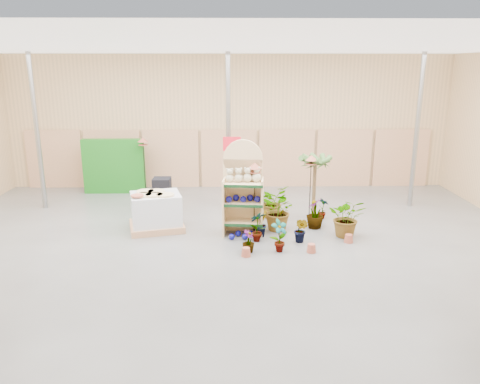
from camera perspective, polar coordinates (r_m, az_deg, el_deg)
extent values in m
cube|color=#585858|center=(10.85, -1.45, -7.46)|extent=(15.00, 12.00, 0.10)
cube|color=white|center=(10.02, -1.63, 17.61)|extent=(15.00, 12.00, 0.10)
cube|color=tan|center=(16.17, -1.38, 8.54)|extent=(15.00, 0.10, 4.50)
cylinder|color=gray|center=(14.74, -23.50, 6.64)|extent=(0.14, 0.14, 4.50)
cylinder|color=gray|center=(14.67, 20.75, 6.88)|extent=(0.14, 0.14, 4.50)
cylinder|color=gray|center=(13.64, -1.43, 7.29)|extent=(0.14, 0.14, 4.50)
cube|color=tan|center=(17.34, -21.65, 3.74)|extent=(1.90, 0.06, 2.00)
cube|color=tan|center=(16.74, -15.21, 3.90)|extent=(1.90, 0.06, 2.00)
cube|color=tan|center=(16.37, -8.39, 4.03)|extent=(1.90, 0.06, 2.00)
cube|color=tan|center=(16.23, -1.36, 4.10)|extent=(1.90, 0.06, 2.00)
cube|color=tan|center=(16.35, 5.69, 4.10)|extent=(1.90, 0.06, 2.00)
cube|color=tan|center=(16.70, 12.54, 4.05)|extent=(1.90, 0.06, 2.00)
cube|color=tan|center=(17.28, 19.01, 3.95)|extent=(1.90, 0.06, 2.00)
cube|color=#E2BC87|center=(11.84, 0.35, -0.44)|extent=(0.99, 0.19, 1.87)
cylinder|color=#E2BC87|center=(11.63, 0.36, 4.01)|extent=(0.99, 0.19, 0.99)
cube|color=#E2BC87|center=(11.75, 0.38, -3.66)|extent=(1.00, 0.64, 0.04)
cube|color=#0F3819|center=(11.49, 0.41, -4.10)|extent=(0.95, 0.13, 0.07)
cube|color=#E2BC87|center=(11.60, 0.38, -1.34)|extent=(1.00, 0.64, 0.04)
cube|color=#0F3819|center=(11.34, 0.42, -1.74)|extent=(0.95, 0.13, 0.07)
cube|color=#E2BC87|center=(11.47, 0.39, 1.03)|extent=(1.00, 0.64, 0.04)
cube|color=#0F3819|center=(11.20, 0.42, 0.69)|extent=(0.95, 0.13, 0.07)
cube|color=#E2BC87|center=(11.63, -1.95, -1.87)|extent=(0.10, 0.55, 1.43)
cube|color=#E2BC87|center=(11.65, 2.71, -1.85)|extent=(0.10, 0.55, 1.43)
sphere|color=#C3B898|center=(11.50, -1.26, 1.68)|extent=(0.20, 0.20, 0.20)
sphere|color=#C3B898|center=(11.46, -1.27, 2.48)|extent=(0.15, 0.15, 0.15)
sphere|color=#C3B898|center=(11.50, -0.17, 1.71)|extent=(0.21, 0.21, 0.21)
sphere|color=#C3B898|center=(11.46, -0.17, 2.54)|extent=(0.15, 0.15, 0.15)
sphere|color=#C3B898|center=(11.50, 0.93, 1.74)|extent=(0.22, 0.22, 0.22)
sphere|color=#C3B898|center=(11.46, 0.93, 2.60)|extent=(0.15, 0.15, 0.15)
sphere|color=#C3B898|center=(11.51, 2.03, 1.77)|extent=(0.23, 0.23, 0.23)
sphere|color=#C3B898|center=(11.47, 2.03, 2.66)|extent=(0.15, 0.15, 0.15)
sphere|color=navy|center=(11.55, -1.36, -0.89)|extent=(0.17, 0.17, 0.17)
sphere|color=navy|center=(11.67, -0.49, -0.71)|extent=(0.17, 0.17, 0.17)
sphere|color=navy|center=(11.55, 0.39, -0.88)|extent=(0.17, 0.17, 0.17)
sphere|color=navy|center=(11.68, 1.24, -0.70)|extent=(0.17, 0.17, 0.17)
sphere|color=navy|center=(11.56, 2.13, -0.87)|extent=(0.17, 0.17, 0.17)
sphere|color=navy|center=(11.48, -1.01, -5.48)|extent=(0.15, 0.15, 0.15)
sphere|color=navy|center=(11.70, -0.23, -5.06)|extent=(0.15, 0.15, 0.15)
sphere|color=navy|center=(11.48, 0.59, -5.47)|extent=(0.15, 0.15, 0.15)
sphere|color=navy|center=(11.71, 1.34, -5.05)|extent=(0.15, 0.15, 0.15)
cube|color=tan|center=(12.38, -10.11, -4.11)|extent=(1.58, 1.42, 0.17)
cube|color=silver|center=(12.23, -10.21, -2.01)|extent=(1.44, 1.28, 0.78)
cylinder|color=beige|center=(12.01, -11.74, -0.36)|extent=(0.45, 0.45, 0.04)
cylinder|color=beige|center=(11.96, -10.42, -0.36)|extent=(0.45, 0.45, 0.04)
cylinder|color=beige|center=(11.91, -9.10, -0.35)|extent=(0.45, 0.45, 0.04)
cylinder|color=beige|center=(12.32, -11.46, 0.06)|extent=(0.45, 0.45, 0.04)
cylinder|color=beige|center=(12.28, -10.18, 0.07)|extent=(0.45, 0.45, 0.04)
cube|color=black|center=(13.78, -9.40, -1.35)|extent=(0.50, 0.50, 0.50)
cube|color=black|center=(13.65, -9.49, 0.66)|extent=(0.50, 0.50, 0.50)
cube|color=#186A17|center=(16.03, -15.10, 3.06)|extent=(2.00, 0.30, 1.80)
cylinder|color=gray|center=(13.36, -0.98, 2.10)|extent=(0.05, 0.05, 2.20)
cube|color=red|center=(13.14, -1.00, 5.88)|extent=(0.50, 0.03, 0.40)
cylinder|color=black|center=(11.76, 1.76, -1.31)|extent=(0.02, 0.02, 1.57)
cylinder|color=#AC523E|center=(11.56, 1.79, 2.43)|extent=(0.30, 0.30, 0.02)
cone|color=#AC523E|center=(11.52, 1.80, 3.25)|extent=(0.34, 0.34, 0.14)
cylinder|color=black|center=(12.82, 8.53, -0.06)|extent=(0.02, 0.02, 1.58)
cylinder|color=#AC523E|center=(12.63, 8.67, 3.41)|extent=(0.30, 0.30, 0.02)
cone|color=#AC523E|center=(12.60, 8.70, 4.16)|extent=(0.34, 0.34, 0.14)
cylinder|color=black|center=(15.44, -11.57, 2.59)|extent=(0.02, 0.02, 1.67)
cylinder|color=#AC523E|center=(15.28, -11.73, 5.64)|extent=(0.30, 0.30, 0.02)
cone|color=#AC523E|center=(15.26, -11.77, 6.27)|extent=(0.34, 0.34, 0.14)
cylinder|color=brown|center=(13.12, 9.01, 0.13)|extent=(0.10, 0.10, 1.52)
imported|color=#3F682D|center=(11.29, 2.12, -4.19)|extent=(0.49, 0.43, 0.77)
imported|color=#3F682D|center=(11.63, 2.60, -3.84)|extent=(0.44, 0.47, 0.67)
imported|color=#3F682D|center=(12.02, 4.80, -2.27)|extent=(1.26, 1.26, 1.06)
imported|color=#3F682D|center=(12.34, 9.13, -2.55)|extent=(0.58, 0.58, 0.81)
imported|color=#3F682D|center=(13.14, 10.08, -1.95)|extent=(0.38, 0.38, 0.61)
imported|color=#3F682D|center=(12.30, 4.81, -3.21)|extent=(0.35, 0.31, 0.51)
imported|color=#3F682D|center=(13.05, 3.96, -1.18)|extent=(1.09, 1.08, 0.91)
imported|color=#3F682D|center=(10.69, 1.03, -6.04)|extent=(0.37, 0.37, 0.51)
imported|color=#3F682D|center=(10.70, 4.81, -5.35)|extent=(0.48, 0.43, 0.77)
imported|color=#3F682D|center=(11.31, 7.45, -4.63)|extent=(0.44, 0.44, 0.63)
imported|color=#3F682D|center=(11.85, 12.94, -3.01)|extent=(1.07, 0.98, 1.00)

